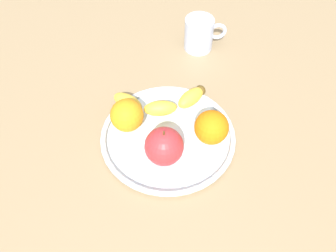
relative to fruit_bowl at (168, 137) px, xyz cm
name	(u,v)px	position (x,y,z in cm)	size (l,w,h in cm)	color
ground_plane	(168,144)	(0.00, 0.00, -2.92)	(149.35, 149.35, 4.00)	#967E59
fruit_bowl	(168,137)	(0.00, 0.00, 0.00)	(30.27, 30.27, 1.80)	silver
banana	(161,102)	(-0.73, 8.09, 2.68)	(23.11, 8.27, 3.60)	yellow
apple	(164,146)	(-1.41, -6.04, 4.98)	(8.19, 8.19, 8.99)	#B92F33
orange_front_left	(212,127)	(9.16, -1.88, 4.64)	(7.52, 7.52, 7.52)	orange
orange_back_right	(127,115)	(-8.73, 3.32, 4.60)	(7.43, 7.43, 7.43)	orange
ambient_mug	(200,34)	(11.56, 30.58, 3.61)	(11.39, 7.70, 9.02)	silver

